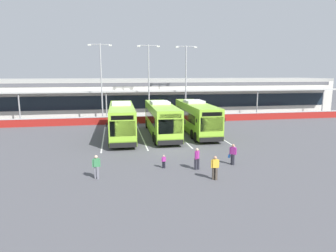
{
  "coord_description": "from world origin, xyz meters",
  "views": [
    {
      "loc": [
        -5.01,
        -26.31,
        6.99
      ],
      "look_at": [
        0.38,
        3.0,
        1.6
      ],
      "focal_mm": 31.39,
      "sensor_mm": 36.0,
      "label": 1
    }
  ],
  "objects_px": {
    "pedestrian_child": "(164,161)",
    "coach_bus_leftmost": "(122,121)",
    "coach_bus_centre": "(196,118)",
    "pedestrian_approaching_bus": "(215,167)",
    "lamp_post_west": "(101,78)",
    "coach_bus_left_centre": "(161,120)",
    "pedestrian_near_bin": "(197,158)",
    "pedestrian_in_dark_coat": "(96,166)",
    "pedestrian_with_handbag": "(233,154)",
    "lamp_post_east": "(186,78)",
    "lamp_post_centre": "(149,78)"
  },
  "relations": [
    {
      "from": "pedestrian_child",
      "to": "coach_bus_leftmost",
      "type": "bearing_deg",
      "value": 103.21
    },
    {
      "from": "coach_bus_centre",
      "to": "pedestrian_approaching_bus",
      "type": "height_order",
      "value": "coach_bus_centre"
    },
    {
      "from": "pedestrian_approaching_bus",
      "to": "lamp_post_west",
      "type": "relative_size",
      "value": 0.15
    },
    {
      "from": "coach_bus_left_centre",
      "to": "pedestrian_near_bin",
      "type": "relative_size",
      "value": 7.52
    },
    {
      "from": "coach_bus_centre",
      "to": "pedestrian_in_dark_coat",
      "type": "xyz_separation_m",
      "value": [
        -10.72,
        -13.65,
        -0.91
      ]
    },
    {
      "from": "coach_bus_left_centre",
      "to": "pedestrian_approaching_bus",
      "type": "xyz_separation_m",
      "value": [
        1.21,
        -14.78,
        -0.91
      ]
    },
    {
      "from": "coach_bus_centre",
      "to": "pedestrian_near_bin",
      "type": "height_order",
      "value": "coach_bus_centre"
    },
    {
      "from": "coach_bus_left_centre",
      "to": "pedestrian_with_handbag",
      "type": "height_order",
      "value": "coach_bus_left_centre"
    },
    {
      "from": "pedestrian_approaching_bus",
      "to": "lamp_post_east",
      "type": "bearing_deg",
      "value": 80.47
    },
    {
      "from": "lamp_post_centre",
      "to": "lamp_post_east",
      "type": "height_order",
      "value": "same"
    },
    {
      "from": "pedestrian_near_bin",
      "to": "lamp_post_centre",
      "type": "height_order",
      "value": "lamp_post_centre"
    },
    {
      "from": "pedestrian_with_handbag",
      "to": "lamp_post_west",
      "type": "relative_size",
      "value": 0.15
    },
    {
      "from": "coach_bus_leftmost",
      "to": "pedestrian_in_dark_coat",
      "type": "xyz_separation_m",
      "value": [
        -2.08,
        -12.92,
        -0.91
      ]
    },
    {
      "from": "coach_bus_left_centre",
      "to": "pedestrian_child",
      "type": "relative_size",
      "value": 12.13
    },
    {
      "from": "pedestrian_with_handbag",
      "to": "pedestrian_near_bin",
      "type": "xyz_separation_m",
      "value": [
        -3.04,
        -0.66,
        0.02
      ]
    },
    {
      "from": "pedestrian_approaching_bus",
      "to": "lamp_post_centre",
      "type": "bearing_deg",
      "value": 93.05
    },
    {
      "from": "pedestrian_with_handbag",
      "to": "pedestrian_in_dark_coat",
      "type": "xyz_separation_m",
      "value": [
        -10.17,
        -1.25,
        0.02
      ]
    },
    {
      "from": "coach_bus_leftmost",
      "to": "coach_bus_centre",
      "type": "distance_m",
      "value": 8.67
    },
    {
      "from": "pedestrian_in_dark_coat",
      "to": "lamp_post_centre",
      "type": "distance_m",
      "value": 25.1
    },
    {
      "from": "pedestrian_in_dark_coat",
      "to": "lamp_post_east",
      "type": "xyz_separation_m",
      "value": [
        12.03,
        24.06,
        5.42
      ]
    },
    {
      "from": "pedestrian_with_handbag",
      "to": "pedestrian_in_dark_coat",
      "type": "height_order",
      "value": "same"
    },
    {
      "from": "pedestrian_with_handbag",
      "to": "pedestrian_child",
      "type": "height_order",
      "value": "pedestrian_with_handbag"
    },
    {
      "from": "coach_bus_left_centre",
      "to": "lamp_post_west",
      "type": "relative_size",
      "value": 1.11
    },
    {
      "from": "coach_bus_leftmost",
      "to": "lamp_post_centre",
      "type": "xyz_separation_m",
      "value": [
        4.3,
        10.75,
        4.5
      ]
    },
    {
      "from": "coach_bus_left_centre",
      "to": "lamp_post_centre",
      "type": "bearing_deg",
      "value": 90.74
    },
    {
      "from": "pedestrian_approaching_bus",
      "to": "lamp_post_east",
      "type": "relative_size",
      "value": 0.15
    },
    {
      "from": "lamp_post_centre",
      "to": "coach_bus_leftmost",
      "type": "bearing_deg",
      "value": -111.79
    },
    {
      "from": "pedestrian_child",
      "to": "lamp_post_centre",
      "type": "height_order",
      "value": "lamp_post_centre"
    },
    {
      "from": "lamp_post_west",
      "to": "pedestrian_in_dark_coat",
      "type": "bearing_deg",
      "value": -89.1
    },
    {
      "from": "pedestrian_approaching_bus",
      "to": "lamp_post_centre",
      "type": "distance_m",
      "value": 25.89
    },
    {
      "from": "coach_bus_leftmost",
      "to": "pedestrian_approaching_bus",
      "type": "bearing_deg",
      "value": -68.78
    },
    {
      "from": "pedestrian_near_bin",
      "to": "coach_bus_left_centre",
      "type": "bearing_deg",
      "value": 92.81
    },
    {
      "from": "pedestrian_with_handbag",
      "to": "lamp_post_west",
      "type": "height_order",
      "value": "lamp_post_west"
    },
    {
      "from": "pedestrian_with_handbag",
      "to": "pedestrian_near_bin",
      "type": "distance_m",
      "value": 3.11
    },
    {
      "from": "coach_bus_centre",
      "to": "pedestrian_near_bin",
      "type": "bearing_deg",
      "value": -105.39
    },
    {
      "from": "pedestrian_in_dark_coat",
      "to": "pedestrian_near_bin",
      "type": "bearing_deg",
      "value": 4.79
    },
    {
      "from": "coach_bus_leftmost",
      "to": "lamp_post_centre",
      "type": "relative_size",
      "value": 1.11
    },
    {
      "from": "pedestrian_approaching_bus",
      "to": "pedestrian_near_bin",
      "type": "bearing_deg",
      "value": 105.08
    },
    {
      "from": "coach_bus_leftmost",
      "to": "coach_bus_centre",
      "type": "relative_size",
      "value": 1.0
    },
    {
      "from": "coach_bus_centre",
      "to": "lamp_post_east",
      "type": "xyz_separation_m",
      "value": [
        1.31,
        10.41,
        4.5
      ]
    },
    {
      "from": "pedestrian_in_dark_coat",
      "to": "pedestrian_child",
      "type": "height_order",
      "value": "pedestrian_in_dark_coat"
    },
    {
      "from": "coach_bus_left_centre",
      "to": "pedestrian_in_dark_coat",
      "type": "height_order",
      "value": "coach_bus_left_centre"
    },
    {
      "from": "coach_bus_leftmost",
      "to": "pedestrian_child",
      "type": "bearing_deg",
      "value": -76.79
    },
    {
      "from": "coach_bus_leftmost",
      "to": "pedestrian_in_dark_coat",
      "type": "bearing_deg",
      "value": -99.14
    },
    {
      "from": "coach_bus_leftmost",
      "to": "lamp_post_centre",
      "type": "height_order",
      "value": "lamp_post_centre"
    },
    {
      "from": "coach_bus_left_centre",
      "to": "lamp_post_centre",
      "type": "distance_m",
      "value": 11.43
    },
    {
      "from": "pedestrian_near_bin",
      "to": "lamp_post_west",
      "type": "distance_m",
      "value": 24.45
    },
    {
      "from": "coach_bus_left_centre",
      "to": "coach_bus_leftmost",
      "type": "bearing_deg",
      "value": -176.88
    },
    {
      "from": "coach_bus_left_centre",
      "to": "pedestrian_in_dark_coat",
      "type": "xyz_separation_m",
      "value": [
        -6.51,
        -13.16,
        -0.91
      ]
    },
    {
      "from": "pedestrian_child",
      "to": "pedestrian_near_bin",
      "type": "height_order",
      "value": "pedestrian_near_bin"
    }
  ]
}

